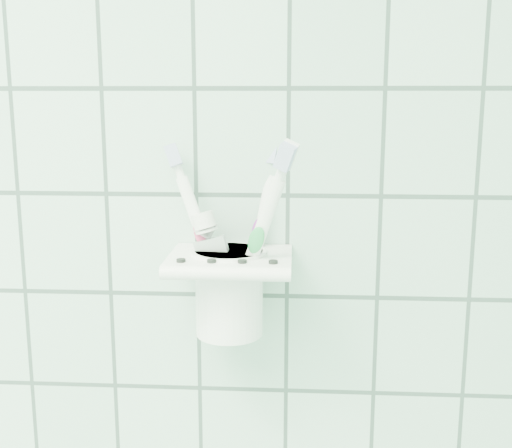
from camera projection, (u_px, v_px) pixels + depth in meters
holder_bracket at (231, 262)px, 0.67m from camera, size 0.13×0.10×0.04m
cup at (229, 289)px, 0.68m from camera, size 0.08×0.08×0.09m
toothbrush_pink at (234, 233)px, 0.66m from camera, size 0.07×0.04×0.20m
toothbrush_blue at (242, 233)px, 0.68m from camera, size 0.05×0.06×0.20m
toothbrush_orange at (228, 221)px, 0.68m from camera, size 0.07×0.07×0.22m
toothpaste_tube at (233, 262)px, 0.67m from camera, size 0.06×0.03×0.14m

